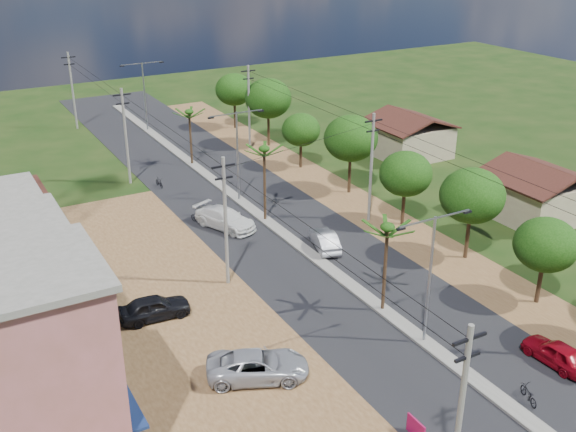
{
  "coord_description": "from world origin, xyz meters",
  "views": [
    {
      "loc": [
        -23.02,
        -24.93,
        22.41
      ],
      "look_at": [
        -1.24,
        13.96,
        3.0
      ],
      "focal_mm": 42.0,
      "sensor_mm": 36.0,
      "label": 1
    }
  ],
  "objects_px": {
    "car_white_far": "(225,219)",
    "moto_rider_east": "(528,395)",
    "car_red_near": "(556,353)",
    "car_silver_mid": "(325,240)",
    "roadside_sign": "(416,429)",
    "car_parked_dark": "(154,308)",
    "car_parked_silver": "(258,366)"
  },
  "relations": [
    {
      "from": "car_parked_dark",
      "to": "moto_rider_east",
      "type": "bearing_deg",
      "value": -136.25
    },
    {
      "from": "moto_rider_east",
      "to": "car_parked_dark",
      "type": "bearing_deg",
      "value": -30.73
    },
    {
      "from": "car_silver_mid",
      "to": "car_white_far",
      "type": "relative_size",
      "value": 0.77
    },
    {
      "from": "car_parked_dark",
      "to": "moto_rider_east",
      "type": "relative_size",
      "value": 2.76
    },
    {
      "from": "car_parked_silver",
      "to": "car_parked_dark",
      "type": "distance_m",
      "value": 8.88
    },
    {
      "from": "car_red_near",
      "to": "moto_rider_east",
      "type": "relative_size",
      "value": 2.51
    },
    {
      "from": "car_white_far",
      "to": "moto_rider_east",
      "type": "xyz_separation_m",
      "value": [
        4.62,
        -27.02,
        -0.37
      ]
    },
    {
      "from": "moto_rider_east",
      "to": "roadside_sign",
      "type": "distance_m",
      "value": 6.74
    },
    {
      "from": "car_parked_silver",
      "to": "moto_rider_east",
      "type": "xyz_separation_m",
      "value": [
        11.13,
        -8.46,
        -0.34
      ]
    },
    {
      "from": "car_white_far",
      "to": "moto_rider_east",
      "type": "height_order",
      "value": "car_white_far"
    },
    {
      "from": "car_parked_silver",
      "to": "car_red_near",
      "type": "bearing_deg",
      "value": -90.7
    },
    {
      "from": "car_silver_mid",
      "to": "roadside_sign",
      "type": "distance_m",
      "value": 20.48
    },
    {
      "from": "car_parked_silver",
      "to": "roadside_sign",
      "type": "height_order",
      "value": "car_parked_silver"
    },
    {
      "from": "car_red_near",
      "to": "car_silver_mid",
      "type": "height_order",
      "value": "car_silver_mid"
    },
    {
      "from": "moto_rider_east",
      "to": "roadside_sign",
      "type": "relative_size",
      "value": 1.27
    },
    {
      "from": "car_silver_mid",
      "to": "roadside_sign",
      "type": "xyz_separation_m",
      "value": [
        -7.0,
        -19.25,
        -0.17
      ]
    },
    {
      "from": "car_parked_dark",
      "to": "car_red_near",
      "type": "bearing_deg",
      "value": -126.65
    },
    {
      "from": "car_parked_dark",
      "to": "car_silver_mid",
      "type": "bearing_deg",
      "value": -73.65
    },
    {
      "from": "car_red_near",
      "to": "car_silver_mid",
      "type": "bearing_deg",
      "value": -81.49
    },
    {
      "from": "car_white_far",
      "to": "car_parked_dark",
      "type": "distance_m",
      "value": 13.81
    },
    {
      "from": "car_parked_silver",
      "to": "roadside_sign",
      "type": "relative_size",
      "value": 4.34
    },
    {
      "from": "car_parked_dark",
      "to": "roadside_sign",
      "type": "relative_size",
      "value": 3.49
    },
    {
      "from": "car_white_far",
      "to": "car_parked_dark",
      "type": "bearing_deg",
      "value": -155.32
    },
    {
      "from": "car_silver_mid",
      "to": "roadside_sign",
      "type": "height_order",
      "value": "car_silver_mid"
    },
    {
      "from": "car_silver_mid",
      "to": "car_white_far",
      "type": "distance_m",
      "value": 8.59
    },
    {
      "from": "car_parked_silver",
      "to": "car_white_far",
      "type": "bearing_deg",
      "value": 4.79
    },
    {
      "from": "moto_rider_east",
      "to": "car_parked_silver",
      "type": "bearing_deg",
      "value": -17.61
    },
    {
      "from": "car_white_far",
      "to": "car_parked_dark",
      "type": "height_order",
      "value": "car_white_far"
    },
    {
      "from": "car_white_far",
      "to": "roadside_sign",
      "type": "relative_size",
      "value": 4.34
    },
    {
      "from": "car_red_near",
      "to": "car_parked_dark",
      "type": "xyz_separation_m",
      "value": [
        -17.79,
        15.32,
        0.07
      ]
    },
    {
      "from": "roadside_sign",
      "to": "moto_rider_east",
      "type": "bearing_deg",
      "value": -5.89
    },
    {
      "from": "car_silver_mid",
      "to": "car_parked_silver",
      "type": "bearing_deg",
      "value": 62.07
    }
  ]
}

